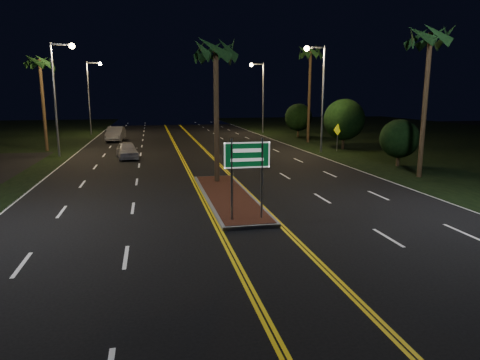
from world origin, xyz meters
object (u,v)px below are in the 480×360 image
object	(u,v)px
palm_left_far	(39,62)
streetlight_right_far	(260,90)
median_island	(228,196)
warning_sign	(338,133)
shrub_far	(298,117)
highway_sign	(247,163)
shrub_near	(399,139)
palm_right_far	(311,53)
streetlight_right_mid	(319,87)
palm_median	(216,51)
streetlight_left_mid	(59,86)
car_far	(115,133)
car_near	(127,149)
shrub_mid	(344,120)
palm_right_near	(430,38)
streetlight_left_far	(91,89)

from	to	relation	value
palm_left_far	streetlight_right_far	bearing A→B (deg)	30.88
median_island	warning_sign	bearing A→B (deg)	50.68
palm_left_far	shrub_far	distance (m)	28.30
highway_sign	streetlight_right_far	xyz separation A→B (m)	(10.61, 39.20, 3.25)
palm_left_far	shrub_near	bearing A→B (deg)	-28.03
highway_sign	palm_right_far	size ratio (longest dim) A/B	0.31
palm_left_far	highway_sign	bearing A→B (deg)	-63.08
streetlight_right_mid	warning_sign	distance (m)	4.64
palm_median	streetlight_left_mid	bearing A→B (deg)	128.17
highway_sign	streetlight_left_mid	size ratio (longest dim) A/B	0.36
highway_sign	car_far	xyz separation A→B (m)	(-7.38, 32.89, -1.50)
median_island	warning_sign	xyz separation A→B (m)	(12.76, 15.58, 1.50)
car_near	warning_sign	size ratio (longest dim) A/B	1.88
shrub_near	shrub_mid	distance (m)	10.04
palm_right_far	shrub_near	distance (m)	17.56
median_island	shrub_near	xyz separation A→B (m)	(13.50, 7.00, 1.86)
median_island	palm_left_far	world-z (taller)	palm_left_far
median_island	car_far	bearing A→B (deg)	104.42
palm_left_far	palm_right_far	world-z (taller)	palm_right_far
shrub_mid	warning_sign	distance (m)	2.20
shrub_mid	warning_sign	world-z (taller)	shrub_mid
streetlight_right_far	shrub_near	world-z (taller)	streetlight_right_far
car_near	palm_right_far	bearing A→B (deg)	16.11
median_island	palm_right_far	world-z (taller)	palm_right_far
highway_sign	palm_right_near	distance (m)	15.55
palm_left_far	shrub_near	size ratio (longest dim) A/B	2.67
highway_sign	shrub_mid	size ratio (longest dim) A/B	0.69
shrub_near	warning_sign	world-z (taller)	shrub_near
palm_left_far	palm_right_far	distance (m)	25.72
shrub_far	car_far	xyz separation A→B (m)	(-21.18, -0.32, -1.44)
car_far	warning_sign	size ratio (longest dim) A/B	2.21
palm_left_far	shrub_near	xyz separation A→B (m)	(26.30, -14.00, -5.80)
palm_median	shrub_far	xyz separation A→B (m)	(13.80, 25.50, -4.94)
streetlight_right_mid	car_near	bearing A→B (deg)	-179.12
highway_sign	palm_right_near	world-z (taller)	palm_right_near
palm_left_far	palm_right_near	bearing A→B (deg)	-35.43
streetlight_left_far	palm_right_near	size ratio (longest dim) A/B	0.97
shrub_far	streetlight_left_mid	bearing A→B (deg)	-153.82
car_near	warning_sign	world-z (taller)	warning_sign
shrub_mid	shrub_near	bearing A→B (deg)	-92.86
streetlight_left_mid	palm_median	bearing A→B (deg)	-51.83
car_near	highway_sign	bearing A→B (deg)	-82.04
palm_median	shrub_far	distance (m)	29.41
streetlight_left_mid	warning_sign	world-z (taller)	streetlight_left_mid
median_island	streetlight_left_far	world-z (taller)	streetlight_left_far
highway_sign	streetlight_right_far	bearing A→B (deg)	74.85
streetlight_left_mid	streetlight_right_far	distance (m)	27.83
palm_left_far	streetlight_right_mid	bearing A→B (deg)	-14.37
streetlight_left_far	streetlight_right_mid	world-z (taller)	same
palm_median	car_far	xyz separation A→B (m)	(-7.38, 25.18, -6.38)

